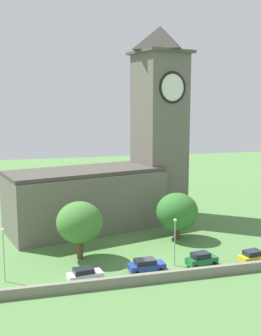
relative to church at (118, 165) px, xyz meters
name	(u,v)px	position (x,y,z in m)	size (l,w,h in m)	color
ground_plane	(126,232)	(0.04, -5.55, -10.71)	(200.00, 200.00, 0.00)	#517F42
church	(118,165)	(0.00, 0.00, 0.00)	(34.57, 18.36, 35.41)	#666056
quay_barrier	(166,276)	(0.04, -25.74, -10.09)	(51.67, 0.70, 1.23)	gray
car_white	(85,274)	(-9.69, -23.22, -9.85)	(4.49, 2.63, 1.69)	silver
car_blue	(146,265)	(-1.52, -22.31, -9.85)	(4.85, 2.48, 1.69)	#233D9E
car_green	(201,259)	(6.18, -22.41, -9.77)	(4.47, 2.71, 1.87)	#1E6B38
car_yellow	(253,257)	(13.39, -23.38, -9.78)	(4.28, 2.59, 1.85)	gold
streetlamp_west_end	(3,246)	(-19.14, -20.88, -6.14)	(0.44, 0.44, 6.81)	#9EA0A5
streetlamp_west_mid	(175,234)	(2.73, -21.40, -6.30)	(0.44, 0.44, 6.53)	#9EA0A5
tree_riverside_west	(79,222)	(-9.21, -15.67, -5.44)	(6.42, 6.42, 8.19)	brown
tree_riverside_east	(177,212)	(7.07, -11.02, -6.22)	(6.66, 6.66, 7.51)	brown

